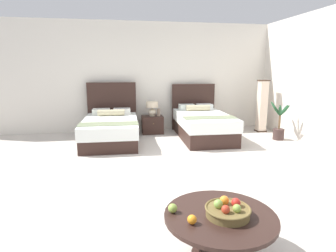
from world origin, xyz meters
TOP-DOWN VIEW (x-y plane):
  - ground_plane at (0.00, 0.00)m, footprint 10.18×10.16m
  - wall_back at (0.00, 3.28)m, footprint 10.18×0.12m
  - bed_near_window at (-1.09, 2.12)m, footprint 1.28×2.11m
  - bed_near_corner at (1.09, 2.11)m, footprint 1.21×2.16m
  - nightstand at (-0.05, 2.77)m, footprint 0.54×0.44m
  - table_lamp at (-0.05, 2.79)m, footprint 0.31×0.31m
  - vase at (0.11, 2.73)m, footprint 0.08×0.08m
  - coffee_table at (-0.05, -2.21)m, footprint 0.98×0.98m
  - fruit_bowl at (0.00, -2.25)m, footprint 0.39×0.39m
  - loose_apple at (-0.45, -2.11)m, footprint 0.08×0.08m
  - loose_orange at (-0.33, -2.32)m, footprint 0.08×0.08m
  - floor_lamp_corner at (2.84, 2.49)m, footprint 0.25×0.25m
  - potted_palm at (2.81, 1.59)m, footprint 0.42×0.47m

SIDE VIEW (x-z plane):
  - ground_plane at x=0.00m, z-range -0.02..0.00m
  - nightstand at x=-0.05m, z-range 0.00..0.45m
  - potted_palm at x=2.81m, z-range -0.15..0.75m
  - bed_near_window at x=-1.09m, z-range -0.35..0.96m
  - coffee_table at x=-0.05m, z-range 0.11..0.53m
  - bed_near_corner at x=1.09m, z-range -0.29..0.95m
  - loose_orange at x=-0.33m, z-range 0.41..0.49m
  - loose_apple at x=-0.45m, z-range 0.41..0.50m
  - fruit_bowl at x=0.00m, z-range 0.40..0.54m
  - vase at x=0.11m, z-range 0.45..0.64m
  - table_lamp at x=-0.05m, z-range 0.49..0.86m
  - floor_lamp_corner at x=2.84m, z-range 0.00..1.36m
  - wall_back at x=0.00m, z-range 0.00..2.85m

